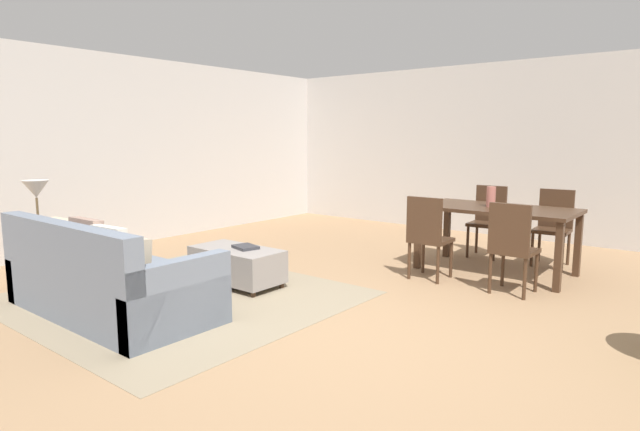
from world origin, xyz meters
The scene contains 15 objects.
ground_plane centered at (0.00, 0.00, 0.00)m, with size 10.80×10.80×0.00m, color #9E7A56.
wall_back centered at (0.00, 5.00, 1.35)m, with size 9.00×0.12×2.70m, color beige.
wall_left centered at (-4.50, 0.50, 1.35)m, with size 0.12×11.00×2.70m, color beige.
area_rug centered at (-1.70, -0.23, 0.00)m, with size 3.00×2.80×0.01m, color gray.
couch centered at (-1.81, -0.93, 0.29)m, with size 2.08×0.96×0.86m.
ottoman_table centered at (-1.59, 0.41, 0.23)m, with size 1.00×0.51×0.39m.
side_table centered at (-3.14, -0.91, 0.46)m, with size 0.40×0.40×0.59m.
table_lamp centered at (-3.14, -0.91, 1.00)m, with size 0.26×0.26×0.53m.
dining_table centered at (0.34, 2.65, 0.67)m, with size 1.70×0.91×0.76m.
dining_chair_near_left centered at (-0.12, 1.85, 0.52)m, with size 0.41×0.41×0.92m.
dining_chair_near_right centered at (0.78, 1.87, 0.52)m, with size 0.41×0.41×0.92m.
dining_chair_far_left centered at (-0.06, 3.43, 0.52)m, with size 0.42×0.42×0.92m.
dining_chair_far_right centered at (0.75, 3.45, 0.52)m, with size 0.42×0.42×0.92m.
vase_centerpiece centered at (0.26, 2.63, 0.88)m, with size 0.10×0.10×0.23m, color #B26659.
book_on_ottoman centered at (-1.51, 0.46, 0.41)m, with size 0.26×0.20×0.03m, color #333338.
Camera 1 is at (2.48, -3.25, 1.55)m, focal length 29.50 mm.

